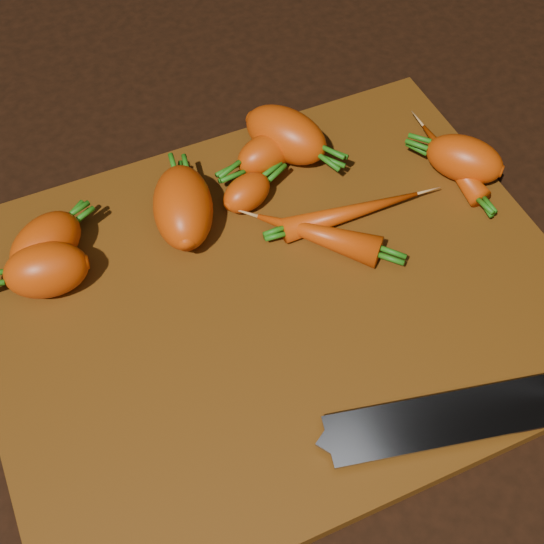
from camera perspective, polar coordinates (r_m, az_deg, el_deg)
name	(u,v)px	position (r m, az deg, el deg)	size (l,w,h in m)	color
ground	(277,304)	(0.67, 0.35, -2.41)	(2.00, 2.00, 0.01)	black
cutting_board	(277,297)	(0.66, 0.36, -1.88)	(0.50, 0.40, 0.01)	#64350A
carrot_0	(46,244)	(0.68, -16.66, 2.01)	(0.07, 0.05, 0.05)	#D2460E
carrot_1	(46,270)	(0.67, -16.63, 0.15)	(0.07, 0.05, 0.05)	#D2460E
carrot_2	(286,135)	(0.74, 1.06, 10.30)	(0.09, 0.05, 0.05)	#D2460E
carrot_3	(183,207)	(0.68, -6.72, 4.87)	(0.09, 0.05, 0.05)	#D2460E
carrot_4	(265,154)	(0.73, -0.52, 8.86)	(0.06, 0.04, 0.04)	#D2460E
carrot_5	(247,193)	(0.70, -1.91, 5.99)	(0.05, 0.03, 0.03)	#D2460E
carrot_6	(464,159)	(0.75, 14.29, 8.24)	(0.07, 0.04, 0.04)	#D2460E
carrot_7	(451,161)	(0.76, 13.33, 8.13)	(0.11, 0.02, 0.02)	#D2460E
carrot_8	(351,212)	(0.70, 6.00, 4.51)	(0.13, 0.02, 0.02)	#D2460E
carrot_9	(317,234)	(0.67, 3.44, 2.86)	(0.11, 0.03, 0.03)	#D2460E
knife	(504,408)	(0.61, 17.04, -9.80)	(0.37, 0.12, 0.02)	gray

